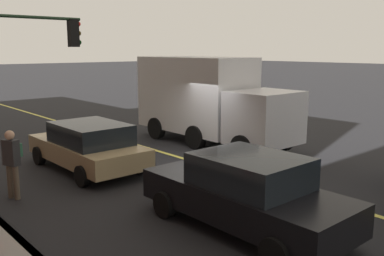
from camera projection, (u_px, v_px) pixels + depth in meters
ground at (186, 160)px, 14.58m from camera, size 200.00×200.00×0.00m
lane_stripe_center at (186, 159)px, 14.58m from camera, size 80.00×0.16×0.01m
car_tan at (88, 145)px, 13.25m from camera, size 4.60×2.11×1.50m
car_black at (246, 192)px, 8.85m from camera, size 4.69×2.04×1.61m
truck_white at (208, 99)px, 16.91m from camera, size 7.09×2.49×3.42m
pedestrian_with_backpack at (12, 159)px, 10.62m from camera, size 0.47×0.46×1.76m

